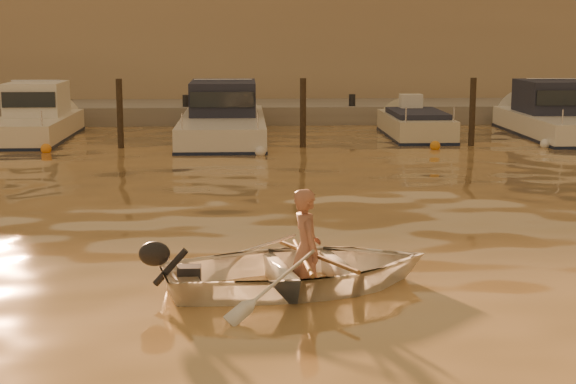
{
  "coord_description": "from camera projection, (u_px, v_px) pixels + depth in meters",
  "views": [
    {
      "loc": [
        -1.92,
        -11.82,
        3.43
      ],
      "look_at": [
        -1.2,
        2.54,
        0.75
      ],
      "focal_mm": 55.0,
      "sensor_mm": 36.0,
      "label": 1
    }
  ],
  "objects": [
    {
      "name": "person",
      "position": [
        306.0,
        249.0,
        11.75
      ],
      "size": [
        0.52,
        0.67,
        1.64
      ],
      "primitive_type": "imported",
      "rotation": [
        0.0,
        0.0,
        1.79
      ],
      "color": "#9A634D",
      "rests_on": "dinghy"
    },
    {
      "name": "moored_boat_2",
      "position": [
        223.0,
        118.0,
        27.79
      ],
      "size": [
        2.58,
        8.54,
        1.75
      ],
      "primitive_type": null,
      "color": "silver",
      "rests_on": "ground_plane"
    },
    {
      "name": "piling_2",
      "position": [
        303.0,
        116.0,
        25.7
      ],
      "size": [
        0.18,
        0.18,
        2.2
      ],
      "primitive_type": "cylinder",
      "color": "#2D2319",
      "rests_on": "ground_plane"
    },
    {
      "name": "quay",
      "position": [
        295.0,
        116.0,
        33.41
      ],
      "size": [
        52.0,
        4.0,
        1.0
      ],
      "primitive_type": "cube",
      "color": "gray",
      "rests_on": "ground_plane"
    },
    {
      "name": "ground_plane",
      "position": [
        383.0,
        277.0,
        12.33
      ],
      "size": [
        160.0,
        160.0,
        0.0
      ],
      "primitive_type": "plane",
      "color": "#996A3D",
      "rests_on": "ground"
    },
    {
      "name": "piling_3",
      "position": [
        472.0,
        115.0,
        25.95
      ],
      "size": [
        0.18,
        0.18,
        2.2
      ],
      "primitive_type": "cylinder",
      "color": "#2D2319",
      "rests_on": "ground_plane"
    },
    {
      "name": "piling_1",
      "position": [
        120.0,
        117.0,
        25.44
      ],
      "size": [
        0.18,
        0.18,
        2.2
      ],
      "primitive_type": "cylinder",
      "color": "#2D2319",
      "rests_on": "ground_plane"
    },
    {
      "name": "fender_d",
      "position": [
        435.0,
        146.0,
        25.29
      ],
      "size": [
        0.3,
        0.3,
        0.3
      ],
      "primitive_type": "sphere",
      "color": "orange",
      "rests_on": "ground_plane"
    },
    {
      "name": "moored_boat_4",
      "position": [
        557.0,
        117.0,
        28.32
      ],
      "size": [
        2.35,
        7.2,
        1.75
      ],
      "primitive_type": null,
      "color": "silver",
      "rests_on": "ground_plane"
    },
    {
      "name": "oar_port",
      "position": [
        317.0,
        256.0,
        11.81
      ],
      "size": [
        0.93,
        1.93,
        0.13
      ],
      "primitive_type": "cylinder",
      "rotation": [
        1.54,
        0.0,
        0.43
      ],
      "color": "brown",
      "rests_on": "dinghy"
    },
    {
      "name": "waterfront_building",
      "position": [
        287.0,
        52.0,
        38.4
      ],
      "size": [
        46.0,
        7.0,
        4.8
      ],
      "primitive_type": "cube",
      "color": "#9E8466",
      "rests_on": "quay"
    },
    {
      "name": "fender_e",
      "position": [
        545.0,
        144.0,
        25.7
      ],
      "size": [
        0.3,
        0.3,
        0.3
      ],
      "primitive_type": "sphere",
      "color": "silver",
      "rests_on": "ground_plane"
    },
    {
      "name": "moored_boat_1",
      "position": [
        34.0,
        119.0,
        27.5
      ],
      "size": [
        2.13,
        6.37,
        1.75
      ],
      "primitive_type": null,
      "color": "beige",
      "rests_on": "ground_plane"
    },
    {
      "name": "fender_b",
      "position": [
        46.0,
        149.0,
        24.68
      ],
      "size": [
        0.3,
        0.3,
        0.3
      ],
      "primitive_type": "sphere",
      "color": "orange",
      "rests_on": "ground_plane"
    },
    {
      "name": "fender_c",
      "position": [
        260.0,
        152.0,
        24.1
      ],
      "size": [
        0.3,
        0.3,
        0.3
      ],
      "primitive_type": "sphere",
      "color": "silver",
      "rests_on": "ground_plane"
    },
    {
      "name": "moored_boat_3",
      "position": [
        415.0,
        130.0,
        28.17
      ],
      "size": [
        1.79,
        5.27,
        0.95
      ],
      "primitive_type": null,
      "color": "beige",
      "rests_on": "ground_plane"
    },
    {
      "name": "dinghy",
      "position": [
        299.0,
        269.0,
        11.77
      ],
      "size": [
        4.14,
        3.35,
        0.76
      ],
      "primitive_type": "imported",
      "rotation": [
        0.0,
        0.0,
        1.79
      ],
      "color": "white",
      "rests_on": "ground_plane"
    },
    {
      "name": "outboard_motor",
      "position": [
        188.0,
        276.0,
        11.37
      ],
      "size": [
        0.97,
        0.59,
        0.7
      ],
      "primitive_type": null,
      "rotation": [
        0.0,
        0.0,
        0.22
      ],
      "color": "black",
      "rests_on": "dinghy"
    },
    {
      "name": "oar_starboard",
      "position": [
        303.0,
        257.0,
        11.75
      ],
      "size": [
        0.16,
        2.1,
        0.13
      ],
      "primitive_type": "cylinder",
      "rotation": [
        1.54,
        0.0,
        0.05
      ],
      "color": "brown",
      "rests_on": "dinghy"
    }
  ]
}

